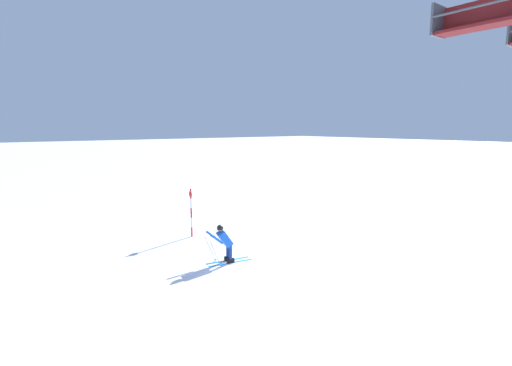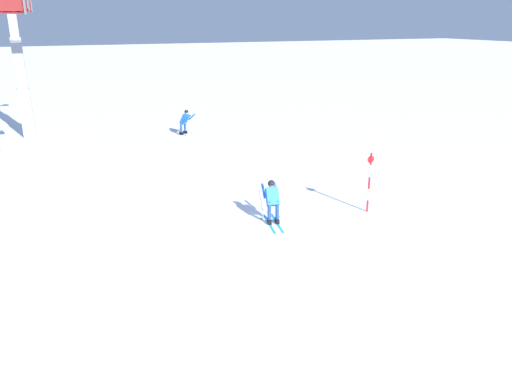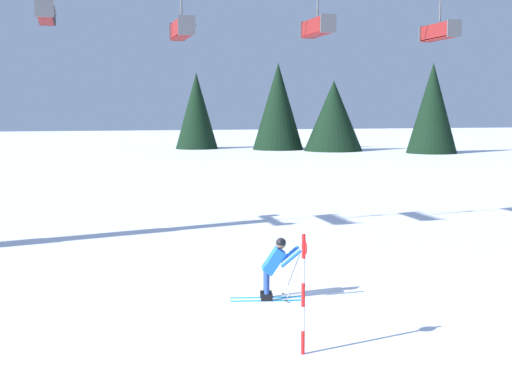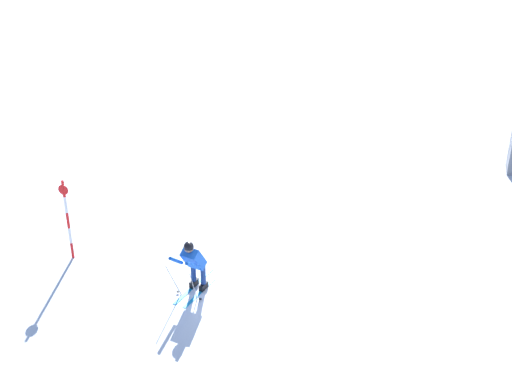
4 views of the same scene
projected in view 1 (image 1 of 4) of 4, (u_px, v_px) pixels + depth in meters
ground_plane at (264, 265)px, 13.33m from camera, size 260.00×260.00×0.00m
skier_carving_main at (224, 241)px, 13.43m from camera, size 1.80×0.86×1.64m
chairlift_seat_second at (498, 9)px, 6.65m from camera, size 0.61×2.19×2.26m
trail_marker_pole at (191, 211)px, 16.59m from camera, size 0.07×0.28×2.28m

